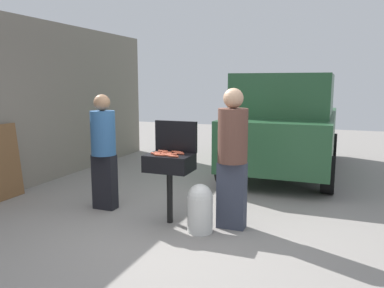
{
  "coord_description": "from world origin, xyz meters",
  "views": [
    {
      "loc": [
        1.89,
        -4.24,
        1.87
      ],
      "look_at": [
        -0.05,
        0.79,
        1.0
      ],
      "focal_mm": 36.2,
      "sensor_mm": 36.0,
      "label": 1
    }
  ],
  "objects_px": {
    "hot_dog_0": "(158,154)",
    "hot_dog_2": "(169,155)",
    "person_left": "(104,148)",
    "parked_minivan": "(286,123)",
    "hot_dog_1": "(172,154)",
    "hot_dog_6": "(179,152)",
    "person_right": "(232,154)",
    "hot_dog_8": "(174,156)",
    "bbq_grill": "(169,165)",
    "hot_dog_10": "(163,151)",
    "hot_dog_11": "(179,153)",
    "hot_dog_4": "(166,154)",
    "hot_dog_3": "(167,153)",
    "propane_tank": "(200,207)",
    "hot_dog_9": "(176,152)",
    "hot_dog_7": "(160,155)",
    "hot_dog_5": "(159,153)",
    "hot_dog_12": "(156,153)"
  },
  "relations": [
    {
      "from": "hot_dog_1",
      "to": "hot_dog_6",
      "type": "height_order",
      "value": "same"
    },
    {
      "from": "hot_dog_0",
      "to": "hot_dog_6",
      "type": "distance_m",
      "value": 0.3
    },
    {
      "from": "hot_dog_7",
      "to": "hot_dog_11",
      "type": "relative_size",
      "value": 1.0
    },
    {
      "from": "hot_dog_7",
      "to": "hot_dog_8",
      "type": "bearing_deg",
      "value": -3.57
    },
    {
      "from": "hot_dog_4",
      "to": "parked_minivan",
      "type": "distance_m",
      "value": 3.89
    },
    {
      "from": "hot_dog_9",
      "to": "propane_tank",
      "type": "bearing_deg",
      "value": -34.27
    },
    {
      "from": "hot_dog_1",
      "to": "propane_tank",
      "type": "distance_m",
      "value": 0.77
    },
    {
      "from": "hot_dog_5",
      "to": "propane_tank",
      "type": "height_order",
      "value": "hot_dog_5"
    },
    {
      "from": "hot_dog_3",
      "to": "propane_tank",
      "type": "height_order",
      "value": "hot_dog_3"
    },
    {
      "from": "hot_dog_4",
      "to": "hot_dog_7",
      "type": "relative_size",
      "value": 1.0
    },
    {
      "from": "hot_dog_0",
      "to": "parked_minivan",
      "type": "relative_size",
      "value": 0.03
    },
    {
      "from": "bbq_grill",
      "to": "hot_dog_12",
      "type": "distance_m",
      "value": 0.24
    },
    {
      "from": "hot_dog_7",
      "to": "hot_dog_6",
      "type": "bearing_deg",
      "value": 59.16
    },
    {
      "from": "hot_dog_1",
      "to": "hot_dog_10",
      "type": "relative_size",
      "value": 1.0
    },
    {
      "from": "hot_dog_11",
      "to": "propane_tank",
      "type": "xyz_separation_m",
      "value": [
        0.37,
        -0.22,
        -0.62
      ]
    },
    {
      "from": "hot_dog_5",
      "to": "hot_dog_10",
      "type": "height_order",
      "value": "same"
    },
    {
      "from": "hot_dog_6",
      "to": "hot_dog_9",
      "type": "height_order",
      "value": "same"
    },
    {
      "from": "bbq_grill",
      "to": "hot_dog_11",
      "type": "height_order",
      "value": "hot_dog_11"
    },
    {
      "from": "hot_dog_9",
      "to": "person_right",
      "type": "relative_size",
      "value": 0.07
    },
    {
      "from": "hot_dog_8",
      "to": "propane_tank",
      "type": "height_order",
      "value": "hot_dog_8"
    },
    {
      "from": "hot_dog_7",
      "to": "hot_dog_8",
      "type": "xyz_separation_m",
      "value": [
        0.2,
        -0.01,
        0.0
      ]
    },
    {
      "from": "hot_dog_1",
      "to": "person_right",
      "type": "distance_m",
      "value": 0.78
    },
    {
      "from": "hot_dog_3",
      "to": "propane_tank",
      "type": "xyz_separation_m",
      "value": [
        0.54,
        -0.21,
        -0.62
      ]
    },
    {
      "from": "hot_dog_8",
      "to": "hot_dog_12",
      "type": "relative_size",
      "value": 1.0
    },
    {
      "from": "hot_dog_9",
      "to": "parked_minivan",
      "type": "distance_m",
      "value": 3.69
    },
    {
      "from": "hot_dog_4",
      "to": "parked_minivan",
      "type": "relative_size",
      "value": 0.03
    },
    {
      "from": "hot_dog_12",
      "to": "hot_dog_6",
      "type": "bearing_deg",
      "value": 34.7
    },
    {
      "from": "hot_dog_3",
      "to": "bbq_grill",
      "type": "bearing_deg",
      "value": -39.12
    },
    {
      "from": "hot_dog_2",
      "to": "hot_dog_11",
      "type": "bearing_deg",
      "value": 68.16
    },
    {
      "from": "hot_dog_6",
      "to": "hot_dog_12",
      "type": "height_order",
      "value": "same"
    },
    {
      "from": "hot_dog_7",
      "to": "parked_minivan",
      "type": "bearing_deg",
      "value": 74.29
    },
    {
      "from": "person_left",
      "to": "parked_minivan",
      "type": "bearing_deg",
      "value": 54.99
    },
    {
      "from": "propane_tank",
      "to": "hot_dog_3",
      "type": "bearing_deg",
      "value": 158.64
    },
    {
      "from": "hot_dog_11",
      "to": "hot_dog_4",
      "type": "bearing_deg",
      "value": -139.9
    },
    {
      "from": "hot_dog_2",
      "to": "hot_dog_3",
      "type": "bearing_deg",
      "value": 121.63
    },
    {
      "from": "hot_dog_9",
      "to": "hot_dog_12",
      "type": "bearing_deg",
      "value": -135.89
    },
    {
      "from": "hot_dog_0",
      "to": "hot_dog_2",
      "type": "height_order",
      "value": "same"
    },
    {
      "from": "hot_dog_7",
      "to": "person_left",
      "type": "xyz_separation_m",
      "value": [
        -1.07,
        0.33,
        -0.02
      ]
    },
    {
      "from": "hot_dog_0",
      "to": "hot_dog_4",
      "type": "distance_m",
      "value": 0.11
    },
    {
      "from": "hot_dog_0",
      "to": "hot_dog_7",
      "type": "distance_m",
      "value": 0.05
    },
    {
      "from": "hot_dog_1",
      "to": "person_right",
      "type": "relative_size",
      "value": 0.07
    },
    {
      "from": "hot_dog_4",
      "to": "hot_dog_9",
      "type": "xyz_separation_m",
      "value": [
        0.05,
        0.2,
        0.0
      ]
    },
    {
      "from": "bbq_grill",
      "to": "hot_dog_10",
      "type": "height_order",
      "value": "hot_dog_10"
    },
    {
      "from": "hot_dog_10",
      "to": "propane_tank",
      "type": "distance_m",
      "value": 0.95
    },
    {
      "from": "person_left",
      "to": "hot_dog_0",
      "type": "bearing_deg",
      "value": -19.97
    },
    {
      "from": "hot_dog_6",
      "to": "hot_dog_11",
      "type": "distance_m",
      "value": 0.07
    },
    {
      "from": "hot_dog_5",
      "to": "parked_minivan",
      "type": "height_order",
      "value": "parked_minivan"
    },
    {
      "from": "hot_dog_8",
      "to": "hot_dog_12",
      "type": "xyz_separation_m",
      "value": [
        -0.3,
        0.1,
        0.0
      ]
    },
    {
      "from": "hot_dog_8",
      "to": "person_left",
      "type": "height_order",
      "value": "person_left"
    },
    {
      "from": "hot_dog_8",
      "to": "parked_minivan",
      "type": "height_order",
      "value": "parked_minivan"
    }
  ]
}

